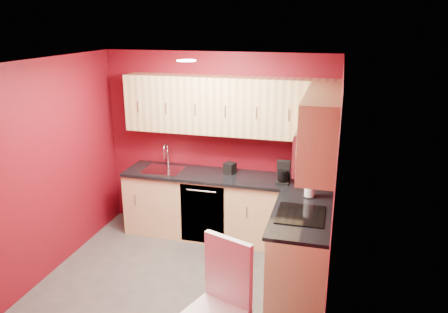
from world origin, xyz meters
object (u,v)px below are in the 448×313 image
at_px(sink, 163,167).
at_px(paper_towel, 310,186).
at_px(coffee_maker, 283,173).
at_px(dining_chair, 214,310).
at_px(microwave, 316,148).
at_px(napkin_holder, 230,168).

xyz_separation_m(sink, paper_towel, (2.03, -0.47, 0.10)).
height_order(coffee_maker, dining_chair, coffee_maker).
height_order(microwave, coffee_maker, microwave).
distance_m(coffee_maker, napkin_holder, 0.77).
bearing_deg(napkin_holder, dining_chair, -78.95).
xyz_separation_m(napkin_holder, dining_chair, (0.47, -2.42, -0.40)).
bearing_deg(dining_chair, microwave, 83.04).
xyz_separation_m(coffee_maker, dining_chair, (-0.27, -2.24, -0.47)).
distance_m(microwave, paper_towel, 0.81).
bearing_deg(dining_chair, napkin_holder, 121.59).
bearing_deg(microwave, paper_towel, 97.12).
bearing_deg(sink, coffee_maker, -3.38).
bearing_deg(dining_chair, coffee_maker, 103.74).
xyz_separation_m(napkin_holder, paper_towel, (1.10, -0.56, 0.06)).
height_order(paper_towel, dining_chair, paper_towel).
distance_m(microwave, coffee_maker, 1.17).
relative_size(microwave, sink, 1.46).
xyz_separation_m(microwave, napkin_holder, (-1.17, 1.09, -0.68)).
relative_size(sink, dining_chair, 0.45).
relative_size(sink, napkin_holder, 3.59).
bearing_deg(napkin_holder, coffee_maker, -14.15).
relative_size(coffee_maker, dining_chair, 0.24).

